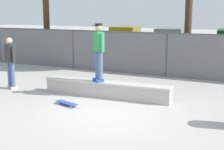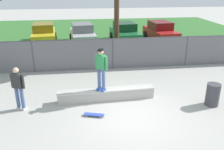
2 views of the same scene
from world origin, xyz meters
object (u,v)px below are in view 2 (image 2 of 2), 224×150
object	(u,v)px
concrete_ledge	(106,94)
car_red	(160,31)
car_yellow	(44,33)
car_green	(125,32)
bystander	(18,87)
car_silver	(83,34)
skateboard	(94,115)
skateboarder	(101,68)
trash_bin	(213,95)

from	to	relation	value
concrete_ledge	car_red	world-z (taller)	car_red
car_yellow	car_green	xyz separation A→B (m)	(6.79, -0.43, 0.00)
car_red	bystander	size ratio (longest dim) A/B	2.39
car_silver	skateboard	bearing A→B (deg)	-88.97
skateboard	bystander	xyz separation A→B (m)	(-2.92, 0.93, 0.94)
skateboarder	skateboard	world-z (taller)	skateboarder
car_yellow	car_red	xyz separation A→B (m)	(9.95, -0.32, 0.00)
concrete_ledge	car_red	distance (m)	12.25
car_silver	car_green	bearing A→B (deg)	1.24
car_yellow	car_silver	xyz separation A→B (m)	(3.21, -0.51, 0.00)
car_silver	car_red	size ratio (longest dim) A/B	1.00
concrete_ledge	skateboarder	bearing A→B (deg)	-161.15
car_green	trash_bin	xyz separation A→B (m)	(1.63, -11.65, -0.36)
skateboarder	car_silver	distance (m)	10.64
skateboard	car_green	size ratio (longest dim) A/B	0.19
car_silver	car_yellow	bearing A→B (deg)	170.96
car_yellow	car_red	bearing A→B (deg)	-1.83
skateboard	car_yellow	bearing A→B (deg)	105.44
car_red	bystander	distance (m)	14.60
skateboarder	skateboard	bearing A→B (deg)	-108.09
car_yellow	bystander	world-z (taller)	bystander
car_red	bystander	xyz separation A→B (m)	(-9.45, -11.13, 0.17)
car_silver	bystander	world-z (taller)	bystander
skateboard	bystander	world-z (taller)	bystander
concrete_ledge	car_yellow	bearing A→B (deg)	110.16
concrete_ledge	car_silver	xyz separation A→B (m)	(-0.84, 10.52, 0.58)
car_silver	car_red	distance (m)	6.75
concrete_ledge	car_yellow	size ratio (longest dim) A/B	0.98
car_green	car_red	size ratio (longest dim) A/B	1.00
concrete_ledge	bystander	xyz separation A→B (m)	(-3.55, -0.42, 0.75)
concrete_ledge	bystander	distance (m)	3.65
skateboarder	car_yellow	xyz separation A→B (m)	(-3.83, 11.11, -0.70)
skateboard	skateboarder	bearing A→B (deg)	71.91
concrete_ledge	bystander	world-z (taller)	bystander
car_silver	car_red	xyz separation A→B (m)	(6.75, 0.19, 0.00)
concrete_ledge	skateboarder	world-z (taller)	skateboarder
skateboarder	car_yellow	distance (m)	11.77
bystander	car_yellow	bearing A→B (deg)	92.52
skateboard	car_green	distance (m)	12.43
skateboarder	car_silver	xyz separation A→B (m)	(-0.63, 10.59, -0.70)
bystander	trash_bin	xyz separation A→B (m)	(7.92, -0.64, -0.53)
car_yellow	trash_bin	xyz separation A→B (m)	(8.42, -12.08, -0.36)
car_red	car_yellow	bearing A→B (deg)	178.17
concrete_ledge	bystander	bearing A→B (deg)	-173.32
skateboarder	trash_bin	size ratio (longest dim) A/B	1.92
skateboarder	car_green	world-z (taller)	skateboarder
skateboard	bystander	distance (m)	3.20
skateboard	car_green	world-z (taller)	car_green
skateboard	car_silver	distance (m)	11.89
skateboard	car_green	xyz separation A→B (m)	(3.37, 11.94, 0.77)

